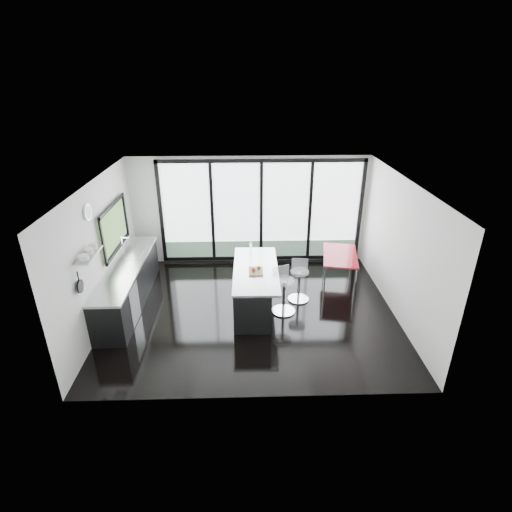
{
  "coord_description": "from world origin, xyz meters",
  "views": [
    {
      "loc": [
        -0.13,
        -7.25,
        4.69
      ],
      "look_at": [
        0.1,
        0.3,
        1.15
      ],
      "focal_mm": 28.0,
      "sensor_mm": 36.0,
      "label": 1
    }
  ],
  "objects_px": {
    "island": "(252,287)",
    "bar_stool_near": "(284,296)",
    "bar_stool_far": "(299,285)",
    "red_table": "(339,268)"
  },
  "relations": [
    {
      "from": "bar_stool_far",
      "to": "red_table",
      "type": "height_order",
      "value": "bar_stool_far"
    },
    {
      "from": "bar_stool_far",
      "to": "red_table",
      "type": "bearing_deg",
      "value": 43.98
    },
    {
      "from": "bar_stool_near",
      "to": "red_table",
      "type": "distance_m",
      "value": 1.94
    },
    {
      "from": "island",
      "to": "bar_stool_far",
      "type": "relative_size",
      "value": 3.03
    },
    {
      "from": "island",
      "to": "bar_stool_far",
      "type": "height_order",
      "value": "island"
    },
    {
      "from": "island",
      "to": "bar_stool_near",
      "type": "relative_size",
      "value": 2.85
    },
    {
      "from": "red_table",
      "to": "bar_stool_far",
      "type": "bearing_deg",
      "value": -142.86
    },
    {
      "from": "island",
      "to": "red_table",
      "type": "height_order",
      "value": "island"
    },
    {
      "from": "bar_stool_near",
      "to": "bar_stool_far",
      "type": "height_order",
      "value": "bar_stool_near"
    },
    {
      "from": "island",
      "to": "red_table",
      "type": "xyz_separation_m",
      "value": [
        2.1,
        1.02,
        -0.1
      ]
    }
  ]
}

